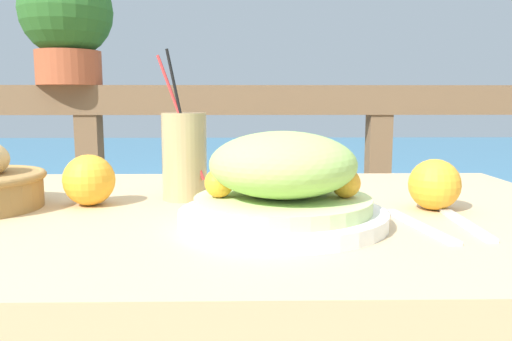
# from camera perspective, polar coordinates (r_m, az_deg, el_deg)

# --- Properties ---
(patio_table) EXTENTS (1.17, 0.73, 0.75)m
(patio_table) POSITION_cam_1_polar(r_m,az_deg,el_deg) (0.82, -3.70, -11.62)
(patio_table) COLOR tan
(patio_table) RESTS_ON ground_plane
(railing_fence) EXTENTS (2.80, 0.08, 0.96)m
(railing_fence) POSITION_cam_1_polar(r_m,az_deg,el_deg) (1.58, -2.42, 0.03)
(railing_fence) COLOR brown
(railing_fence) RESTS_ON ground_plane
(sea_backdrop) EXTENTS (12.00, 4.00, 0.46)m
(sea_backdrop) POSITION_cam_1_polar(r_m,az_deg,el_deg) (4.12, -1.59, -1.51)
(sea_backdrop) COLOR teal
(sea_backdrop) RESTS_ON ground_plane
(salad_plate) EXTENTS (0.29, 0.29, 0.13)m
(salad_plate) POSITION_cam_1_polar(r_m,az_deg,el_deg) (0.68, 3.07, -1.62)
(salad_plate) COLOR white
(salad_plate) RESTS_ON patio_table
(drink_glass) EXTENTS (0.08, 0.08, 0.25)m
(drink_glass) POSITION_cam_1_polar(r_m,az_deg,el_deg) (0.86, -8.18, 1.67)
(drink_glass) COLOR tan
(drink_glass) RESTS_ON patio_table
(potted_plant) EXTENTS (0.28, 0.28, 0.36)m
(potted_plant) POSITION_cam_1_polar(r_m,az_deg,el_deg) (1.67, -20.84, 15.75)
(potted_plant) COLOR #A34C2D
(potted_plant) RESTS_ON railing_fence
(fork) EXTENTS (0.04, 0.18, 0.00)m
(fork) POSITION_cam_1_polar(r_m,az_deg,el_deg) (0.71, 18.08, -5.97)
(fork) COLOR silver
(fork) RESTS_ON patio_table
(knife) EXTENTS (0.03, 0.18, 0.00)m
(knife) POSITION_cam_1_polar(r_m,az_deg,el_deg) (0.74, 22.65, -5.52)
(knife) COLOR silver
(knife) RESTS_ON patio_table
(orange_near_basket) EXTENTS (0.08, 0.08, 0.08)m
(orange_near_basket) POSITION_cam_1_polar(r_m,az_deg,el_deg) (0.85, -18.53, -1.04)
(orange_near_basket) COLOR #F9A328
(orange_near_basket) RESTS_ON patio_table
(orange_near_glass) EXTENTS (0.08, 0.08, 0.08)m
(orange_near_glass) POSITION_cam_1_polar(r_m,az_deg,el_deg) (0.82, 19.72, -1.52)
(orange_near_glass) COLOR #F9A328
(orange_near_glass) RESTS_ON patio_table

